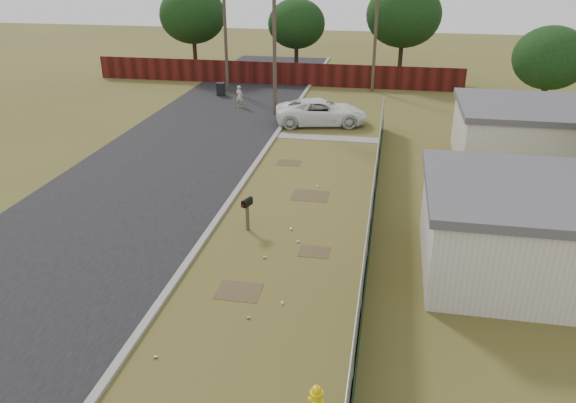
% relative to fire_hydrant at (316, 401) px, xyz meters
% --- Properties ---
extents(ground, '(120.00, 120.00, 0.00)m').
position_rel_fire_hydrant_xyz_m(ground, '(-2.34, 9.69, -0.41)').
color(ground, brown).
rests_on(ground, ground).
extents(street, '(15.10, 60.00, 0.12)m').
position_rel_fire_hydrant_xyz_m(street, '(-9.10, 17.74, -0.39)').
color(street, black).
rests_on(street, ground).
extents(chainlink_fence, '(0.10, 27.06, 2.02)m').
position_rel_fire_hydrant_xyz_m(chainlink_fence, '(0.78, 10.72, 0.39)').
color(chainlink_fence, '#919499').
rests_on(chainlink_fence, ground).
extents(privacy_fence, '(30.00, 0.12, 1.80)m').
position_rel_fire_hydrant_xyz_m(privacy_fence, '(-8.34, 34.69, 0.49)').
color(privacy_fence, '#4F1411').
rests_on(privacy_fence, ground).
extents(utility_poles, '(12.60, 8.24, 9.00)m').
position_rel_fire_hydrant_xyz_m(utility_poles, '(-6.01, 30.36, 4.29)').
color(utility_poles, brown).
rests_on(utility_poles, ground).
extents(houses, '(9.30, 17.24, 3.10)m').
position_rel_fire_hydrant_xyz_m(houses, '(7.36, 12.82, 1.15)').
color(houses, beige).
rests_on(houses, ground).
extents(horizon_trees, '(33.32, 31.94, 7.78)m').
position_rel_fire_hydrant_xyz_m(horizon_trees, '(-1.50, 33.25, 4.22)').
color(horizon_trees, '#312416').
rests_on(horizon_trees, ground).
extents(fire_hydrant, '(0.40, 0.40, 0.87)m').
position_rel_fire_hydrant_xyz_m(fire_hydrant, '(0.00, 0.00, 0.00)').
color(fire_hydrant, yellow).
rests_on(fire_hydrant, ground).
extents(mailbox, '(0.36, 0.58, 1.34)m').
position_rel_fire_hydrant_xyz_m(mailbox, '(-3.93, 8.95, 0.65)').
color(mailbox, brown).
rests_on(mailbox, ground).
extents(pickup_truck, '(6.07, 3.76, 1.57)m').
position_rel_fire_hydrant_xyz_m(pickup_truck, '(-3.04, 23.99, 0.38)').
color(pickup_truck, white).
rests_on(pickup_truck, ground).
extents(pedestrian, '(0.64, 0.53, 1.51)m').
position_rel_fire_hydrant_xyz_m(pedestrian, '(-9.16, 27.17, 0.34)').
color(pedestrian, beige).
rests_on(pedestrian, ground).
extents(trash_bin, '(0.69, 0.69, 0.96)m').
position_rel_fire_hydrant_xyz_m(trash_bin, '(-11.45, 30.23, 0.08)').
color(trash_bin, black).
rests_on(trash_bin, ground).
extents(scattered_litter, '(2.94, 12.66, 0.07)m').
position_rel_fire_hydrant_xyz_m(scattered_litter, '(-2.49, 6.71, -0.37)').
color(scattered_litter, white).
rests_on(scattered_litter, ground).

